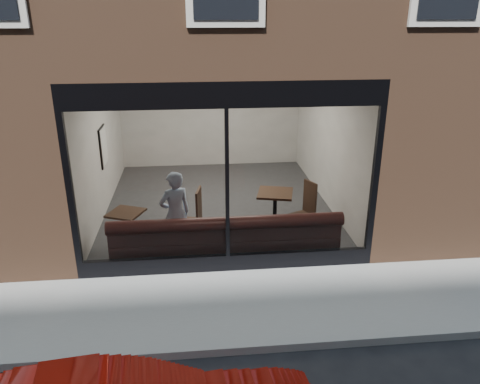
{
  "coord_description": "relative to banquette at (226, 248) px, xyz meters",
  "views": [
    {
      "loc": [
        -0.51,
        -4.95,
        4.16
      ],
      "look_at": [
        0.24,
        2.4,
        1.3
      ],
      "focal_mm": 35.0,
      "sensor_mm": 36.0,
      "label": 1
    }
  ],
  "objects": [
    {
      "name": "cafe_table_left",
      "position": [
        -1.79,
        0.55,
        0.52
      ],
      "size": [
        0.75,
        0.75,
        0.04
      ],
      "primitive_type": "cube",
      "rotation": [
        0.0,
        0.0,
        -0.41
      ],
      "color": "#321F13",
      "rests_on": "cafe_floor"
    },
    {
      "name": "storefront_glass",
      "position": [
        0.0,
        -0.43,
        1.33
      ],
      "size": [
        4.8,
        0.0,
        4.8
      ],
      "primitive_type": "plane",
      "rotation": [
        1.57,
        0.0,
        0.0
      ],
      "color": "white",
      "rests_on": "storefront_kick"
    },
    {
      "name": "cafe_wall_right",
      "position": [
        2.49,
        2.55,
        1.37
      ],
      "size": [
        0.0,
        6.0,
        6.0
      ],
      "primitive_type": "plane",
      "rotation": [
        1.57,
        0.0,
        -1.57
      ],
      "color": "beige",
      "rests_on": "ground"
    },
    {
      "name": "cafe_floor",
      "position": [
        0.0,
        2.55,
        -0.21
      ],
      "size": [
        6.0,
        6.0,
        0.0
      ],
      "primitive_type": "plane",
      "color": "#2D2D30",
      "rests_on": "ground"
    },
    {
      "name": "banquette",
      "position": [
        0.0,
        0.0,
        0.0
      ],
      "size": [
        4.0,
        0.55,
        0.45
      ],
      "primitive_type": "cube",
      "color": "#3A1815",
      "rests_on": "cafe_floor"
    },
    {
      "name": "kerb_near",
      "position": [
        0.0,
        -2.5,
        -0.17
      ],
      "size": [
        40.0,
        0.1,
        0.12
      ],
      "primitive_type": "cube",
      "color": "gray",
      "rests_on": "ground"
    },
    {
      "name": "host_building_pier_right",
      "position": [
        3.75,
        5.55,
        1.38
      ],
      "size": [
        2.5,
        12.0,
        3.2
      ],
      "primitive_type": "cube",
      "color": "brown",
      "rests_on": "ground"
    },
    {
      "name": "sidewalk_near",
      "position": [
        0.0,
        -1.45,
        -0.22
      ],
      "size": [
        40.0,
        2.0,
        0.01
      ],
      "primitive_type": "cube",
      "color": "gray",
      "rests_on": "ground"
    },
    {
      "name": "cafe_ceiling",
      "position": [
        0.0,
        2.55,
        2.97
      ],
      "size": [
        6.0,
        6.0,
        0.0
      ],
      "primitive_type": "plane",
      "rotation": [
        3.14,
        0.0,
        0.0
      ],
      "color": "white",
      "rests_on": "host_building_upper"
    },
    {
      "name": "cafe_wall_left",
      "position": [
        -2.49,
        2.55,
        1.37
      ],
      "size": [
        0.0,
        6.0,
        6.0
      ],
      "primitive_type": "plane",
      "rotation": [
        1.57,
        0.0,
        1.57
      ],
      "color": "beige",
      "rests_on": "ground"
    },
    {
      "name": "storefront_mullion",
      "position": [
        0.0,
        -0.4,
        1.32
      ],
      "size": [
        0.06,
        0.1,
        2.5
      ],
      "primitive_type": "cube",
      "color": "black",
      "rests_on": "storefront_kick"
    },
    {
      "name": "cafe_wall_back",
      "position": [
        0.0,
        5.54,
        1.37
      ],
      "size": [
        5.0,
        0.0,
        5.0
      ],
      "primitive_type": "plane",
      "rotation": [
        1.57,
        0.0,
        0.0
      ],
      "color": "beige",
      "rests_on": "ground"
    },
    {
      "name": "wall_poster",
      "position": [
        -2.45,
        2.66,
        1.2
      ],
      "size": [
        0.02,
        0.6,
        0.8
      ],
      "primitive_type": "cube",
      "color": "white",
      "rests_on": "cafe_wall_left"
    },
    {
      "name": "host_building_pier_left",
      "position": [
        -3.75,
        5.55,
        1.38
      ],
      "size": [
        2.5,
        12.0,
        3.2
      ],
      "primitive_type": "cube",
      "color": "brown",
      "rests_on": "ground"
    },
    {
      "name": "person",
      "position": [
        -0.88,
        0.29,
        0.57
      ],
      "size": [
        0.68,
        0.58,
        1.59
      ],
      "primitive_type": "imported",
      "rotation": [
        0.0,
        0.0,
        3.55
      ],
      "color": "#9FB6D8",
      "rests_on": "cafe_floor"
    },
    {
      "name": "host_building_backfill",
      "position": [
        0.0,
        8.55,
        1.38
      ],
      "size": [
        5.0,
        6.0,
        3.2
      ],
      "primitive_type": "cube",
      "color": "brown",
      "rests_on": "ground"
    },
    {
      "name": "cafe_chair_right",
      "position": [
        1.65,
        1.21,
        0.01
      ],
      "size": [
        0.52,
        0.52,
        0.04
      ],
      "primitive_type": "cube",
      "rotation": [
        0.0,
        0.0,
        3.58
      ],
      "color": "#321F13",
      "rests_on": "cafe_floor"
    },
    {
      "name": "cafe_table_right",
      "position": [
        1.09,
        1.25,
        0.52
      ],
      "size": [
        0.83,
        0.83,
        0.04
      ],
      "primitive_type": "cube",
      "rotation": [
        0.0,
        0.0,
        -0.25
      ],
      "color": "#321F13",
      "rests_on": "cafe_floor"
    },
    {
      "name": "storefront_kick",
      "position": [
        0.0,
        -0.4,
        -0.08
      ],
      "size": [
        5.0,
        0.1,
        0.3
      ],
      "primitive_type": "cube",
      "color": "black",
      "rests_on": "ground"
    },
    {
      "name": "storefront_header",
      "position": [
        0.0,
        -0.4,
        2.77
      ],
      "size": [
        5.0,
        0.1,
        0.4
      ],
      "primitive_type": "cube",
      "color": "black",
      "rests_on": "host_building_upper"
    },
    {
      "name": "cafe_chair_left",
      "position": [
        -0.64,
        1.1,
        0.01
      ],
      "size": [
        0.54,
        0.54,
        0.04
      ],
      "primitive_type": "cube",
      "rotation": [
        0.0,
        0.0,
        2.95
      ],
      "color": "#321F13",
      "rests_on": "cafe_floor"
    },
    {
      "name": "ground",
      "position": [
        0.0,
        -2.45,
        -0.23
      ],
      "size": [
        120.0,
        120.0,
        0.0
      ],
      "primitive_type": "plane",
      "color": "black",
      "rests_on": "ground"
    }
  ]
}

